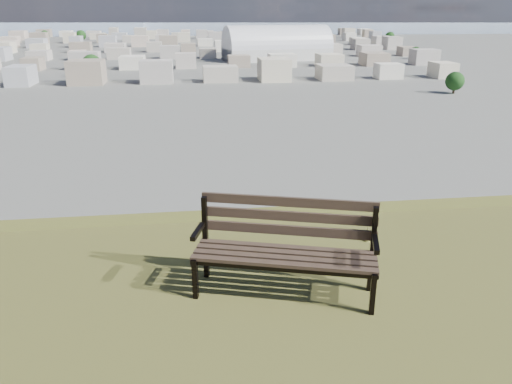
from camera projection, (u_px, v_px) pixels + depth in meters
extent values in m
cube|color=#3C2922|center=(282.00, 264.00, 4.41)|extent=(1.63, 0.56, 0.03)
cube|color=#3C2922|center=(284.00, 259.00, 4.52)|extent=(1.63, 0.56, 0.03)
cube|color=#3C2922|center=(285.00, 253.00, 4.62)|extent=(1.63, 0.56, 0.03)
cube|color=#3C2922|center=(286.00, 248.00, 4.72)|extent=(1.63, 0.56, 0.03)
cube|color=#3C2922|center=(287.00, 230.00, 4.74)|extent=(1.61, 0.51, 0.09)
cube|color=#3C2922|center=(288.00, 216.00, 4.72)|extent=(1.61, 0.51, 0.09)
cube|color=#3C2922|center=(289.00, 202.00, 4.69)|extent=(1.61, 0.51, 0.09)
cube|color=black|center=(195.00, 278.00, 4.59)|extent=(0.06, 0.07, 0.41)
cube|color=black|center=(205.00, 238.00, 4.88)|extent=(0.06, 0.07, 0.86)
cube|color=black|center=(200.00, 252.00, 4.70)|extent=(0.18, 0.46, 0.05)
cube|color=black|center=(198.00, 232.00, 4.58)|extent=(0.14, 0.33, 0.04)
cube|color=black|center=(373.00, 293.00, 4.35)|extent=(0.06, 0.07, 0.41)
cube|color=black|center=(372.00, 250.00, 4.64)|extent=(0.06, 0.07, 0.86)
cube|color=black|center=(373.00, 265.00, 4.46)|extent=(0.18, 0.46, 0.05)
cube|color=black|center=(376.00, 244.00, 4.33)|extent=(0.14, 0.33, 0.04)
cube|color=black|center=(282.00, 269.00, 4.42)|extent=(1.62, 0.52, 0.04)
cube|color=black|center=(286.00, 251.00, 4.75)|extent=(1.62, 0.52, 0.04)
cone|color=brown|center=(367.00, 234.00, 5.76)|extent=(0.08, 0.08, 0.18)
cube|color=silver|center=(277.00, 54.00, 281.07)|extent=(61.70, 34.19, 6.48)
cylinder|color=silver|center=(277.00, 48.00, 279.94)|extent=(61.70, 34.19, 24.64)
cube|color=silver|center=(29.00, 76.00, 188.66)|extent=(11.00, 11.00, 7.00)
cube|color=#B8AE9E|center=(94.00, 75.00, 191.59)|extent=(11.00, 11.00, 7.00)
cube|color=beige|center=(157.00, 74.00, 194.51)|extent=(11.00, 11.00, 7.00)
cube|color=#ADADB1|center=(219.00, 73.00, 197.44)|extent=(11.00, 11.00, 7.00)
cube|color=beige|center=(278.00, 72.00, 200.37)|extent=(11.00, 11.00, 7.00)
cube|color=gray|center=(336.00, 71.00, 203.30)|extent=(11.00, 11.00, 7.00)
cube|color=beige|center=(393.00, 70.00, 206.23)|extent=(11.00, 11.00, 7.00)
cube|color=#B4ABA3|center=(447.00, 69.00, 209.16)|extent=(11.00, 11.00, 7.00)
cube|color=beige|center=(33.00, 63.00, 233.69)|extent=(11.00, 11.00, 7.00)
cube|color=#ADADB1|center=(86.00, 62.00, 236.62)|extent=(11.00, 11.00, 7.00)
cube|color=beige|center=(138.00, 61.00, 239.55)|extent=(11.00, 11.00, 7.00)
cube|color=gray|center=(188.00, 61.00, 242.48)|extent=(11.00, 11.00, 7.00)
cube|color=beige|center=(237.00, 60.00, 245.41)|extent=(11.00, 11.00, 7.00)
cube|color=#B4ABA3|center=(285.00, 59.00, 248.34)|extent=(11.00, 11.00, 7.00)
cube|color=silver|center=(332.00, 59.00, 251.27)|extent=(11.00, 11.00, 7.00)
cube|color=#B8AE9E|center=(377.00, 58.00, 254.20)|extent=(11.00, 11.00, 7.00)
cube|color=beige|center=(422.00, 58.00, 257.13)|extent=(11.00, 11.00, 7.00)
cube|color=gray|center=(36.00, 54.00, 278.73)|extent=(11.00, 11.00, 7.00)
cube|color=beige|center=(81.00, 53.00, 281.65)|extent=(11.00, 11.00, 7.00)
cube|color=#B4ABA3|center=(124.00, 53.00, 284.58)|extent=(11.00, 11.00, 7.00)
cube|color=silver|center=(167.00, 52.00, 287.51)|extent=(11.00, 11.00, 7.00)
cube|color=#B8AE9E|center=(208.00, 52.00, 290.44)|extent=(11.00, 11.00, 7.00)
cube|color=beige|center=(249.00, 51.00, 293.37)|extent=(11.00, 11.00, 7.00)
cube|color=#ADADB1|center=(289.00, 51.00, 296.30)|extent=(11.00, 11.00, 7.00)
cube|color=beige|center=(328.00, 51.00, 299.23)|extent=(11.00, 11.00, 7.00)
cube|color=gray|center=(367.00, 50.00, 302.16)|extent=(11.00, 11.00, 7.00)
cube|color=beige|center=(405.00, 50.00, 305.09)|extent=(11.00, 11.00, 7.00)
cube|color=silver|center=(0.00, 48.00, 320.83)|extent=(11.00, 11.00, 7.00)
cube|color=#B8AE9E|center=(39.00, 47.00, 323.76)|extent=(11.00, 11.00, 7.00)
cube|color=beige|center=(77.00, 47.00, 326.69)|extent=(11.00, 11.00, 7.00)
cube|color=#ADADB1|center=(114.00, 47.00, 329.62)|extent=(11.00, 11.00, 7.00)
cube|color=beige|center=(151.00, 46.00, 332.55)|extent=(11.00, 11.00, 7.00)
cube|color=gray|center=(187.00, 46.00, 335.48)|extent=(11.00, 11.00, 7.00)
cube|color=beige|center=(223.00, 46.00, 338.41)|extent=(11.00, 11.00, 7.00)
cube|color=#B4ABA3|center=(258.00, 45.00, 341.34)|extent=(11.00, 11.00, 7.00)
cube|color=silver|center=(292.00, 45.00, 344.27)|extent=(11.00, 11.00, 7.00)
cube|color=#B8AE9E|center=(326.00, 45.00, 347.20)|extent=(11.00, 11.00, 7.00)
cube|color=beige|center=(359.00, 44.00, 350.13)|extent=(11.00, 11.00, 7.00)
cube|color=#ADADB1|center=(392.00, 44.00, 353.05)|extent=(11.00, 11.00, 7.00)
cube|color=gray|center=(6.00, 43.00, 365.87)|extent=(11.00, 11.00, 7.00)
cube|color=beige|center=(40.00, 43.00, 368.79)|extent=(11.00, 11.00, 7.00)
cube|color=#B4ABA3|center=(74.00, 42.00, 371.72)|extent=(11.00, 11.00, 7.00)
cube|color=silver|center=(107.00, 42.00, 374.65)|extent=(11.00, 11.00, 7.00)
cube|color=#B8AE9E|center=(139.00, 42.00, 377.58)|extent=(11.00, 11.00, 7.00)
cube|color=beige|center=(171.00, 42.00, 380.51)|extent=(11.00, 11.00, 7.00)
cube|color=#ADADB1|center=(203.00, 41.00, 383.44)|extent=(11.00, 11.00, 7.00)
cube|color=beige|center=(234.00, 41.00, 386.37)|extent=(11.00, 11.00, 7.00)
cube|color=gray|center=(265.00, 41.00, 389.30)|extent=(11.00, 11.00, 7.00)
cube|color=beige|center=(295.00, 41.00, 392.23)|extent=(11.00, 11.00, 7.00)
cube|color=#B4ABA3|center=(324.00, 40.00, 395.16)|extent=(11.00, 11.00, 7.00)
cube|color=silver|center=(354.00, 40.00, 398.09)|extent=(11.00, 11.00, 7.00)
cube|color=#B8AE9E|center=(383.00, 40.00, 401.02)|extent=(11.00, 11.00, 7.00)
cube|color=#ADADB1|center=(11.00, 39.00, 410.90)|extent=(11.00, 11.00, 7.00)
cube|color=beige|center=(42.00, 39.00, 413.83)|extent=(11.00, 11.00, 7.00)
cube|color=gray|center=(72.00, 39.00, 416.76)|extent=(11.00, 11.00, 7.00)
cube|color=beige|center=(101.00, 38.00, 419.69)|extent=(11.00, 11.00, 7.00)
cube|color=#B4ABA3|center=(130.00, 38.00, 422.62)|extent=(11.00, 11.00, 7.00)
cube|color=silver|center=(159.00, 38.00, 425.55)|extent=(11.00, 11.00, 7.00)
cube|color=#B8AE9E|center=(187.00, 38.00, 428.48)|extent=(11.00, 11.00, 7.00)
cube|color=beige|center=(215.00, 38.00, 431.41)|extent=(11.00, 11.00, 7.00)
cube|color=#ADADB1|center=(243.00, 37.00, 434.34)|extent=(11.00, 11.00, 7.00)
cube|color=beige|center=(270.00, 37.00, 437.27)|extent=(11.00, 11.00, 7.00)
cube|color=gray|center=(297.00, 37.00, 440.19)|extent=(11.00, 11.00, 7.00)
cube|color=beige|center=(323.00, 37.00, 443.12)|extent=(11.00, 11.00, 7.00)
cube|color=#B4ABA3|center=(349.00, 37.00, 446.05)|extent=(11.00, 11.00, 7.00)
cube|color=silver|center=(375.00, 36.00, 448.98)|extent=(11.00, 11.00, 7.00)
cube|color=beige|center=(15.00, 36.00, 455.94)|extent=(11.00, 11.00, 7.00)
cube|color=#ADADB1|center=(43.00, 36.00, 458.86)|extent=(11.00, 11.00, 7.00)
cube|color=beige|center=(70.00, 36.00, 461.79)|extent=(11.00, 11.00, 7.00)
cube|color=gray|center=(96.00, 35.00, 464.72)|extent=(11.00, 11.00, 7.00)
cube|color=beige|center=(123.00, 35.00, 467.65)|extent=(11.00, 11.00, 7.00)
cube|color=#B4ABA3|center=(149.00, 35.00, 470.58)|extent=(11.00, 11.00, 7.00)
cube|color=silver|center=(174.00, 35.00, 473.51)|extent=(11.00, 11.00, 7.00)
cube|color=#B8AE9E|center=(200.00, 35.00, 476.44)|extent=(11.00, 11.00, 7.00)
cube|color=beige|center=(225.00, 35.00, 479.37)|extent=(11.00, 11.00, 7.00)
cube|color=#ADADB1|center=(250.00, 34.00, 482.30)|extent=(11.00, 11.00, 7.00)
cube|color=beige|center=(274.00, 34.00, 485.23)|extent=(11.00, 11.00, 7.00)
cube|color=gray|center=(298.00, 34.00, 488.16)|extent=(11.00, 11.00, 7.00)
cube|color=beige|center=(322.00, 34.00, 491.09)|extent=(11.00, 11.00, 7.00)
cube|color=#B4ABA3|center=(346.00, 34.00, 494.02)|extent=(11.00, 11.00, 7.00)
cube|color=silver|center=(369.00, 34.00, 496.95)|extent=(11.00, 11.00, 7.00)
cube|color=beige|center=(19.00, 33.00, 500.97)|extent=(11.00, 11.00, 7.00)
cube|color=#ADADB1|center=(44.00, 33.00, 503.90)|extent=(11.00, 11.00, 7.00)
cube|color=beige|center=(68.00, 33.00, 506.83)|extent=(11.00, 11.00, 7.00)
cube|color=gray|center=(93.00, 33.00, 509.76)|extent=(11.00, 11.00, 7.00)
cube|color=beige|center=(117.00, 33.00, 512.69)|extent=(11.00, 11.00, 7.00)
cube|color=#B4ABA3|center=(140.00, 33.00, 515.62)|extent=(11.00, 11.00, 7.00)
cube|color=silver|center=(164.00, 33.00, 518.55)|extent=(11.00, 11.00, 7.00)
cube|color=#B8AE9E|center=(187.00, 32.00, 521.48)|extent=(11.00, 11.00, 7.00)
cube|color=beige|center=(210.00, 32.00, 524.41)|extent=(11.00, 11.00, 7.00)
cube|color=#ADADB1|center=(233.00, 32.00, 527.33)|extent=(11.00, 11.00, 7.00)
cube|color=beige|center=(255.00, 32.00, 530.26)|extent=(11.00, 11.00, 7.00)
cube|color=gray|center=(277.00, 32.00, 533.19)|extent=(11.00, 11.00, 7.00)
cube|color=beige|center=(299.00, 32.00, 536.12)|extent=(11.00, 11.00, 7.00)
cube|color=#B4ABA3|center=(321.00, 32.00, 539.05)|extent=(11.00, 11.00, 7.00)
cube|color=silver|center=(343.00, 32.00, 541.98)|extent=(11.00, 11.00, 7.00)
cube|color=#B8AE9E|center=(364.00, 31.00, 544.91)|extent=(11.00, 11.00, 7.00)
cylinder|color=#36291B|center=(454.00, 90.00, 170.61)|extent=(0.80, 0.80, 2.10)
sphere|color=#173211|center=(455.00, 81.00, 169.52)|extent=(6.30, 6.30, 6.30)
cylinder|color=#36291B|center=(93.00, 74.00, 210.44)|extent=(0.80, 0.80, 2.70)
sphere|color=#173211|center=(92.00, 64.00, 209.04)|extent=(8.10, 8.10, 8.10)
cylinder|color=#36291B|center=(415.00, 57.00, 287.12)|extent=(0.80, 0.80, 1.95)
sphere|color=#173211|center=(416.00, 52.00, 286.11)|extent=(5.85, 5.85, 5.85)
cylinder|color=#36291B|center=(265.00, 44.00, 390.12)|extent=(0.80, 0.80, 2.25)
sphere|color=#173211|center=(265.00, 39.00, 388.95)|extent=(6.75, 6.75, 6.75)
cylinder|color=#36291B|center=(82.00, 40.00, 427.51)|extent=(0.80, 0.80, 2.85)
sphere|color=#173211|center=(81.00, 35.00, 426.03)|extent=(8.55, 8.55, 8.55)
cylinder|color=#36291B|center=(45.00, 38.00, 459.91)|extent=(0.80, 0.80, 2.40)
sphere|color=#173211|center=(45.00, 34.00, 458.66)|extent=(7.20, 7.20, 7.20)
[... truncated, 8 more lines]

